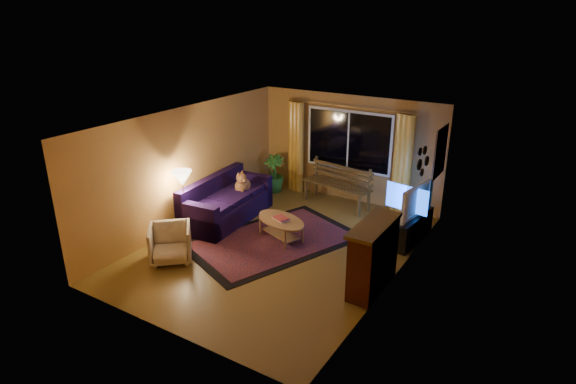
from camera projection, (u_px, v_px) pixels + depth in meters
The scene contains 22 objects.
floor at pixel (280, 248), 9.27m from camera, with size 4.50×6.00×0.02m, color brown.
ceiling at pixel (279, 119), 8.37m from camera, with size 4.50×6.00×0.02m, color white.
wall_back at pixel (349, 149), 11.21m from camera, with size 4.50×0.02×2.50m, color #B6803C.
wall_left at pixel (187, 167), 9.93m from camera, with size 0.02×6.00×2.50m, color #B6803C.
wall_right at pixel (398, 213), 7.71m from camera, with size 0.02×6.00×2.50m, color #B6803C.
window at pixel (348, 141), 11.09m from camera, with size 2.00×0.02×1.30m, color black.
curtain_rod at pixel (349, 107), 10.76m from camera, with size 0.03×0.03×3.20m, color #BF8C3F.
curtain_left at pixel (297, 147), 11.82m from camera, with size 0.36×0.36×2.24m, color gold.
curtain_right at pixel (403, 165), 10.49m from camera, with size 0.36×0.36×2.24m, color gold.
bench at pixel (336, 195), 11.16m from camera, with size 1.67×0.49×0.50m, color #473519.
potted_plant at pixel (274, 173), 11.96m from camera, with size 0.52×0.52×0.93m, color #235B1E.
sofa at pixel (227, 200), 10.34m from camera, with size 0.98×2.28×0.92m, color black.
dog at pixel (243, 183), 10.65m from camera, with size 0.31×0.42×0.46m, color #A2653A, non-canonical shape.
armchair at pixel (170, 242), 8.68m from camera, with size 0.72×0.68×0.75m, color #C6AF8F.
floor_lamp at pixel (184, 204), 9.57m from camera, with size 0.22×0.22×1.35m, color #BF8C3F.
rug at pixel (273, 240), 9.53m from camera, with size 2.06×3.25×0.02m, color maroon.
coffee_table at pixel (281, 229), 9.53m from camera, with size 1.19×1.19×0.43m, color olive.
tv_console at pixel (409, 228), 9.46m from camera, with size 0.44×1.32×0.55m, color black.
television at pixel (412, 200), 9.25m from camera, with size 1.12×0.15×0.64m, color black.
fireplace at pixel (373, 258), 7.75m from camera, with size 0.40×1.20×1.10m, color maroon.
mirror_cluster at pixel (423, 159), 8.57m from camera, with size 0.06×0.60×0.56m, color black, non-canonical shape.
painting at pixel (440, 152), 9.53m from camera, with size 0.04×0.76×0.96m, color #CD631C.
Camera 1 is at (4.48, -6.94, 4.33)m, focal length 30.00 mm.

